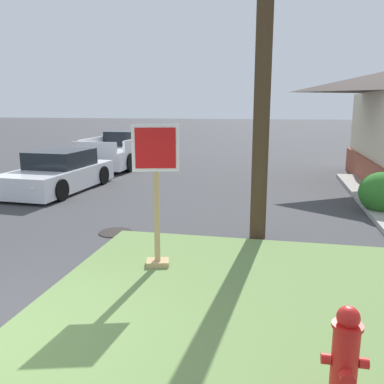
% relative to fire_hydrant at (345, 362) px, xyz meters
% --- Properties ---
extents(grass_corner_patch, '(5.20, 5.09, 0.08)m').
position_rel_fire_hydrant_xyz_m(grass_corner_patch, '(-1.10, 1.86, -0.49)').
color(grass_corner_patch, '#668447').
rests_on(grass_corner_patch, ground).
extents(fire_hydrant, '(0.38, 0.34, 0.95)m').
position_rel_fire_hydrant_xyz_m(fire_hydrant, '(0.00, 0.00, 0.00)').
color(fire_hydrant, black).
rests_on(fire_hydrant, grass_corner_patch).
extents(stop_sign, '(0.70, 0.37, 2.27)m').
position_rel_fire_hydrant_xyz_m(stop_sign, '(-2.44, 2.75, 0.66)').
color(stop_sign, tan).
rests_on(stop_sign, grass_corner_patch).
extents(manhole_cover, '(0.70, 0.70, 0.02)m').
position_rel_fire_hydrant_xyz_m(manhole_cover, '(-3.87, 4.47, -0.52)').
color(manhole_cover, black).
rests_on(manhole_cover, ground).
extents(parked_sedan_white, '(2.07, 4.23, 1.25)m').
position_rel_fire_hydrant_xyz_m(parked_sedan_white, '(-7.30, 8.28, 0.01)').
color(parked_sedan_white, silver).
rests_on(parked_sedan_white, ground).
extents(pickup_truck_white, '(2.24, 5.49, 1.48)m').
position_rel_fire_hydrant_xyz_m(pickup_truck_white, '(-7.37, 13.89, 0.09)').
color(pickup_truck_white, silver).
rests_on(pickup_truck_white, ground).
extents(shrub_by_curb, '(1.14, 1.14, 1.04)m').
position_rel_fire_hydrant_xyz_m(shrub_by_curb, '(1.98, 7.33, -0.01)').
color(shrub_by_curb, '#2D7126').
rests_on(shrub_by_curb, ground).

